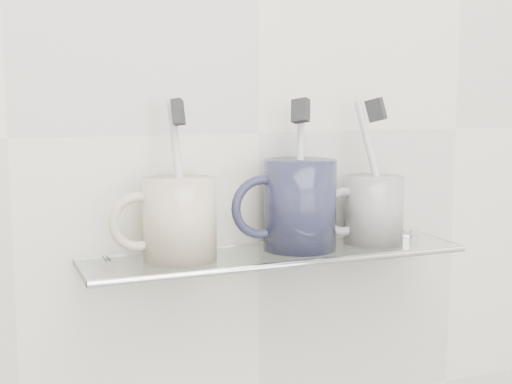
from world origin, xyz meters
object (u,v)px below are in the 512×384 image
mug_right (374,210)px  shelf_glass (276,255)px  mug_center (300,205)px  mug_left (180,219)px

mug_right → shelf_glass: bearing=162.6°
shelf_glass → mug_right: 0.15m
mug_right → mug_center: bearing=160.6°
mug_left → mug_center: mug_center is taller
mug_center → mug_right: 0.11m
shelf_glass → mug_center: (0.03, 0.00, 0.06)m
shelf_glass → mug_center: 0.07m
mug_left → mug_center: size_ratio=0.86×
mug_left → mug_right: mug_left is taller
mug_center → mug_right: bearing=8.3°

